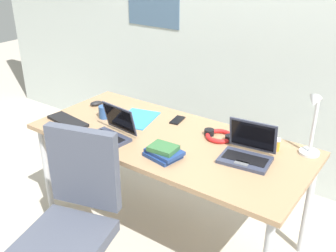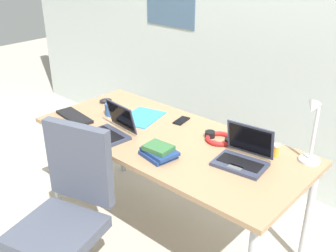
{
  "view_description": "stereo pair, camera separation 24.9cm",
  "coord_description": "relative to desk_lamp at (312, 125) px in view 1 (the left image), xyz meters",
  "views": [
    {
      "loc": [
        1.31,
        -1.84,
        1.88
      ],
      "look_at": [
        0.0,
        0.0,
        0.82
      ],
      "focal_mm": 42.46,
      "sensor_mm": 36.0,
      "label": 1
    },
    {
      "loc": [
        1.5,
        -1.68,
        1.88
      ],
      "look_at": [
        0.0,
        0.0,
        0.82
      ],
      "focal_mm": 42.46,
      "sensor_mm": 36.0,
      "label": 2
    }
  ],
  "objects": [
    {
      "name": "computer_mouse",
      "position": [
        -1.55,
        -0.15,
        -0.18
      ],
      "size": [
        0.09,
        0.11,
        0.03
      ],
      "primitive_type": "ellipsoid",
      "rotation": [
        0.0,
        0.0,
        -0.43
      ],
      "color": "black",
      "rests_on": "desk"
    },
    {
      "name": "external_keyboard",
      "position": [
        -1.49,
        -0.49,
        -0.19
      ],
      "size": [
        0.34,
        0.16,
        0.02
      ],
      "primitive_type": "cube",
      "rotation": [
        0.0,
        0.0,
        -0.14
      ],
      "color": "black",
      "rests_on": "desk"
    },
    {
      "name": "coffee_mug",
      "position": [
        -1.34,
        -0.29,
        -0.15
      ],
      "size": [
        0.11,
        0.08,
        0.09
      ],
      "color": "#2D518C",
      "rests_on": "desk"
    },
    {
      "name": "wall_back",
      "position": [
        -0.8,
        0.82,
        0.36
      ],
      "size": [
        6.0,
        0.13,
        2.6
      ],
      "color": "#B2BCB7",
      "rests_on": "ground_plane"
    },
    {
      "name": "headphones",
      "position": [
        -0.53,
        -0.1,
        -0.18
      ],
      "size": [
        0.21,
        0.18,
        0.04
      ],
      "color": "red",
      "rests_on": "desk"
    },
    {
      "name": "laptop_front_left",
      "position": [
        -0.27,
        -0.24,
        -0.15
      ],
      "size": [
        0.31,
        0.26,
        0.21
      ],
      "color": "#33384C",
      "rests_on": "desk"
    },
    {
      "name": "pill_bottle",
      "position": [
        -0.17,
        -0.04,
        -0.16
      ],
      "size": [
        0.04,
        0.04,
        0.08
      ],
      "color": "gold",
      "rests_on": "desk"
    },
    {
      "name": "desk",
      "position": [
        -0.8,
        -0.28,
        -0.25
      ],
      "size": [
        1.8,
        0.8,
        0.74
      ],
      "color": "#9E7A56",
      "rests_on": "ground_plane"
    },
    {
      "name": "paper_folder_center",
      "position": [
        -1.14,
        -0.17,
        -0.19
      ],
      "size": [
        0.3,
        0.36,
        0.01
      ],
      "primitive_type": "cube",
      "rotation": [
        0.0,
        0.0,
        0.24
      ],
      "color": "#338CC6",
      "rests_on": "desk"
    },
    {
      "name": "desk_lamp",
      "position": [
        0.0,
        0.0,
        0.0
      ],
      "size": [
        0.12,
        0.18,
        0.4
      ],
      "color": "silver",
      "rests_on": "desk"
    },
    {
      "name": "office_chair",
      "position": [
        -0.93,
        -1.0,
        -0.54
      ],
      "size": [
        0.55,
        0.6,
        0.97
      ],
      "color": "black",
      "rests_on": "ground_plane"
    },
    {
      "name": "book_stack",
      "position": [
        -0.68,
        -0.5,
        -0.16
      ],
      "size": [
        0.22,
        0.19,
        0.07
      ],
      "color": "navy",
      "rests_on": "desk"
    },
    {
      "name": "cell_phone",
      "position": [
        -0.89,
        -0.03,
        -0.19
      ],
      "size": [
        0.09,
        0.14,
        0.01
      ],
      "primitive_type": "cube",
      "rotation": [
        0.0,
        0.0,
        0.17
      ],
      "color": "black",
      "rests_on": "desk"
    },
    {
      "name": "ground_plane",
      "position": [
        -0.8,
        -0.28,
        -0.94
      ],
      "size": [
        12.0,
        12.0,
        0.0
      ],
      "primitive_type": "plane",
      "color": "#B7AD9E"
    },
    {
      "name": "laptop_back_left",
      "position": [
        -1.09,
        -0.49,
        -0.16
      ],
      "size": [
        0.29,
        0.26,
        0.2
      ],
      "color": "#33384C",
      "rests_on": "desk"
    }
  ]
}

